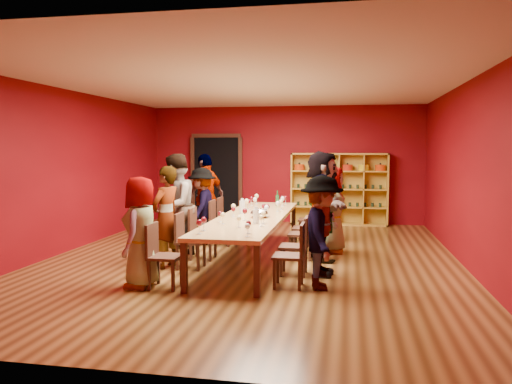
% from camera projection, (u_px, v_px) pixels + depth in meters
% --- Properties ---
extents(room_shell, '(7.10, 9.10, 3.04)m').
position_uv_depth(room_shell, '(252.00, 173.00, 8.52)').
color(room_shell, '#523215').
rests_on(room_shell, ground).
extents(tasting_table, '(1.10, 4.50, 0.75)m').
position_uv_depth(tasting_table, '(252.00, 219.00, 8.59)').
color(tasting_table, tan).
rests_on(tasting_table, ground).
extents(doorway, '(1.40, 0.17, 2.30)m').
position_uv_depth(doorway, '(217.00, 178.00, 13.22)').
color(doorway, black).
rests_on(doorway, ground).
extents(shelving_unit, '(2.40, 0.40, 1.80)m').
position_uv_depth(shelving_unit, '(339.00, 186.00, 12.54)').
color(shelving_unit, gold).
rests_on(shelving_unit, ground).
extents(chair_person_left_0, '(0.42, 0.42, 0.89)m').
position_uv_depth(chair_person_left_0, '(160.00, 252.00, 6.85)').
color(chair_person_left_0, black).
rests_on(chair_person_left_0, ground).
extents(person_left_0, '(0.43, 0.76, 1.53)m').
position_uv_depth(person_left_0, '(141.00, 232.00, 6.87)').
color(person_left_0, '#141C37').
rests_on(person_left_0, ground).
extents(chair_person_left_1, '(0.42, 0.42, 0.89)m').
position_uv_depth(chair_person_left_1, '(186.00, 238.00, 7.96)').
color(chair_person_left_1, black).
rests_on(chair_person_left_1, ground).
extents(person_left_1, '(0.59, 0.70, 1.64)m').
position_uv_depth(person_left_1, '(166.00, 217.00, 7.99)').
color(person_left_1, '#4F4F54').
rests_on(person_left_1, ground).
extents(chair_person_left_2, '(0.42, 0.42, 0.89)m').
position_uv_depth(chair_person_left_2, '(199.00, 231.00, 8.63)').
color(chair_person_left_2, black).
rests_on(chair_person_left_2, ground).
extents(person_left_2, '(0.56, 0.93, 1.83)m').
position_uv_depth(person_left_2, '(175.00, 206.00, 8.67)').
color(person_left_2, '#5481AE').
rests_on(person_left_2, ground).
extents(chair_person_left_3, '(0.42, 0.42, 0.89)m').
position_uv_depth(chair_person_left_3, '(218.00, 220.00, 9.89)').
color(chair_person_left_3, black).
rests_on(chair_person_left_3, ground).
extents(person_left_3, '(0.45, 1.01, 1.54)m').
position_uv_depth(person_left_3, '(202.00, 206.00, 9.93)').
color(person_left_3, '#4E4F54').
rests_on(person_left_3, ground).
extents(chair_person_left_4, '(0.42, 0.42, 0.89)m').
position_uv_depth(chair_person_left_4, '(225.00, 216.00, 10.49)').
color(chair_person_left_4, black).
rests_on(chair_person_left_4, ground).
extents(person_left_4, '(0.87, 1.16, 1.80)m').
position_uv_depth(person_left_4, '(206.00, 197.00, 10.53)').
color(person_left_4, pink).
rests_on(person_left_4, ground).
extents(chair_person_right_0, '(0.42, 0.42, 0.89)m').
position_uv_depth(chair_person_right_0, '(294.00, 252.00, 6.86)').
color(chair_person_right_0, black).
rests_on(chair_person_right_0, ground).
extents(person_right_0, '(0.53, 1.05, 1.56)m').
position_uv_depth(person_right_0, '(322.00, 232.00, 6.76)').
color(person_right_0, pink).
rests_on(person_right_0, ground).
extents(chair_person_right_1, '(0.42, 0.42, 0.89)m').
position_uv_depth(chair_person_right_1, '(299.00, 243.00, 7.53)').
color(chair_person_right_1, black).
rests_on(chair_person_right_1, ground).
extents(person_right_1, '(0.51, 0.94, 1.54)m').
position_uv_depth(person_right_1, '(321.00, 225.00, 7.44)').
color(person_right_1, '#46464A').
rests_on(person_right_1, ground).
extents(chair_person_right_2, '(0.42, 0.42, 0.89)m').
position_uv_depth(chair_person_right_2, '(305.00, 231.00, 8.63)').
color(chair_person_right_2, black).
rests_on(chair_person_right_2, ground).
extents(person_right_2, '(0.82, 1.80, 1.87)m').
position_uv_depth(person_right_2, '(322.00, 206.00, 8.54)').
color(person_right_2, pink).
rests_on(person_right_2, ground).
extents(chair_person_right_3, '(0.42, 0.42, 0.89)m').
position_uv_depth(chair_person_right_3, '(308.00, 225.00, 9.26)').
color(chair_person_right_3, black).
rests_on(chair_person_right_3, ground).
extents(person_right_3, '(0.46, 0.80, 1.59)m').
position_uv_depth(person_right_3, '(332.00, 210.00, 9.15)').
color(person_right_3, silver).
rests_on(person_right_3, ground).
extents(chair_person_right_4, '(0.42, 0.42, 0.89)m').
position_uv_depth(chair_person_right_4, '(313.00, 217.00, 10.37)').
color(chair_person_right_4, black).
rests_on(chair_person_right_4, ground).
extents(person_right_4, '(0.63, 0.75, 1.78)m').
position_uv_depth(person_right_4, '(331.00, 198.00, 10.27)').
color(person_right_4, '#4A4A4F').
rests_on(person_right_4, ground).
extents(wine_glass_0, '(0.07, 0.07, 0.19)m').
position_uv_depth(wine_glass_0, '(249.00, 202.00, 9.66)').
color(wine_glass_0, silver).
rests_on(wine_glass_0, tasting_table).
extents(wine_glass_1, '(0.08, 0.08, 0.20)m').
position_uv_depth(wine_glass_1, '(281.00, 202.00, 9.52)').
color(wine_glass_1, silver).
rests_on(wine_glass_1, tasting_table).
extents(wine_glass_2, '(0.07, 0.07, 0.18)m').
position_uv_depth(wine_glass_2, '(220.00, 214.00, 7.89)').
color(wine_glass_2, silver).
rests_on(wine_glass_2, tasting_table).
extents(wine_glass_3, '(0.07, 0.07, 0.18)m').
position_uv_depth(wine_glass_3, '(239.00, 219.00, 7.36)').
color(wine_glass_3, silver).
rests_on(wine_glass_3, tasting_table).
extents(wine_glass_4, '(0.08, 0.08, 0.21)m').
position_uv_depth(wine_glass_4, '(246.00, 202.00, 9.48)').
color(wine_glass_4, silver).
rests_on(wine_glass_4, tasting_table).
extents(wine_glass_5, '(0.07, 0.07, 0.18)m').
position_uv_depth(wine_glass_5, '(223.00, 216.00, 7.69)').
color(wine_glass_5, silver).
rests_on(wine_glass_5, tasting_table).
extents(wine_glass_6, '(0.08, 0.08, 0.21)m').
position_uv_depth(wine_glass_6, '(267.00, 207.00, 8.58)').
color(wine_glass_6, silver).
rests_on(wine_glass_6, tasting_table).
extents(wine_glass_7, '(0.08, 0.08, 0.21)m').
position_uv_depth(wine_glass_7, '(257.00, 197.00, 10.51)').
color(wine_glass_7, silver).
rests_on(wine_glass_7, tasting_table).
extents(wine_glass_8, '(0.08, 0.08, 0.20)m').
position_uv_depth(wine_glass_8, '(199.00, 223.00, 6.79)').
color(wine_glass_8, silver).
rests_on(wine_glass_8, tasting_table).
extents(wine_glass_9, '(0.07, 0.07, 0.18)m').
position_uv_depth(wine_glass_9, '(286.00, 198.00, 10.44)').
color(wine_glass_9, silver).
rests_on(wine_glass_9, tasting_table).
extents(wine_glass_10, '(0.07, 0.07, 0.18)m').
position_uv_depth(wine_glass_10, '(261.00, 218.00, 7.43)').
color(wine_glass_10, silver).
rests_on(wine_glass_10, tasting_table).
extents(wine_glass_11, '(0.07, 0.07, 0.18)m').
position_uv_depth(wine_glass_11, '(233.00, 210.00, 8.46)').
color(wine_glass_11, silver).
rests_on(wine_glass_11, tasting_table).
extents(wine_glass_12, '(0.08, 0.08, 0.20)m').
position_uv_depth(wine_glass_12, '(255.00, 200.00, 9.90)').
color(wine_glass_12, silver).
rests_on(wine_glass_12, tasting_table).
extents(wine_glass_13, '(0.08, 0.08, 0.19)m').
position_uv_depth(wine_glass_13, '(264.00, 207.00, 8.82)').
color(wine_glass_13, silver).
rests_on(wine_glass_13, tasting_table).
extents(wine_glass_14, '(0.08, 0.08, 0.20)m').
position_uv_depth(wine_glass_14, '(263.00, 214.00, 7.73)').
color(wine_glass_14, silver).
rests_on(wine_glass_14, tasting_table).
extents(wine_glass_15, '(0.08, 0.08, 0.19)m').
position_uv_depth(wine_glass_15, '(251.00, 199.00, 10.20)').
color(wine_glass_15, silver).
rests_on(wine_glass_15, tasting_table).
extents(wine_glass_16, '(0.07, 0.07, 0.18)m').
position_uv_depth(wine_glass_16, '(247.00, 227.00, 6.57)').
color(wine_glass_16, silver).
rests_on(wine_glass_16, tasting_table).
extents(wine_glass_17, '(0.08, 0.08, 0.21)m').
position_uv_depth(wine_glass_17, '(267.00, 208.00, 8.48)').
color(wine_glass_17, silver).
rests_on(wine_glass_17, tasting_table).
extents(wine_glass_18, '(0.07, 0.07, 0.18)m').
position_uv_depth(wine_glass_18, '(249.00, 224.00, 6.82)').
color(wine_glass_18, silver).
rests_on(wine_glass_18, tasting_table).
extents(wine_glass_19, '(0.08, 0.08, 0.20)m').
position_uv_depth(wine_glass_19, '(245.00, 212.00, 8.07)').
color(wine_glass_19, silver).
rests_on(wine_glass_19, tasting_table).
extents(wine_glass_20, '(0.08, 0.08, 0.20)m').
position_uv_depth(wine_glass_20, '(278.00, 204.00, 9.21)').
color(wine_glass_20, silver).
rests_on(wine_glass_20, tasting_table).
extents(wine_glass_21, '(0.08, 0.08, 0.20)m').
position_uv_depth(wine_glass_21, '(204.00, 221.00, 7.04)').
color(wine_glass_21, silver).
rests_on(wine_glass_21, tasting_table).
extents(wine_glass_22, '(0.08, 0.08, 0.21)m').
position_uv_depth(wine_glass_22, '(233.00, 207.00, 8.68)').
color(wine_glass_22, silver).
rests_on(wine_glass_22, tasting_table).
extents(wine_glass_23, '(0.08, 0.08, 0.20)m').
position_uv_depth(wine_glass_23, '(283.00, 199.00, 10.08)').
color(wine_glass_23, silver).
rests_on(wine_glass_23, tasting_table).
extents(spittoon_bowl, '(0.30, 0.30, 0.17)m').
position_uv_depth(spittoon_bowl, '(259.00, 213.00, 8.41)').
color(spittoon_bowl, silver).
rests_on(spittoon_bowl, tasting_table).
extents(carafe_a, '(0.11, 0.11, 0.27)m').
position_uv_depth(carafe_a, '(242.00, 207.00, 8.92)').
color(carafe_a, silver).
rests_on(carafe_a, tasting_table).
extents(carafe_b, '(0.11, 0.11, 0.26)m').
position_uv_depth(carafe_b, '(256.00, 216.00, 7.75)').
color(carafe_b, silver).
rests_on(carafe_b, tasting_table).
extents(wine_bottle, '(0.08, 0.08, 0.31)m').
position_uv_depth(wine_bottle, '(277.00, 200.00, 10.14)').
color(wine_bottle, '#153A1C').
rests_on(wine_bottle, tasting_table).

